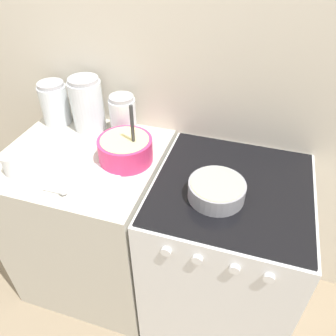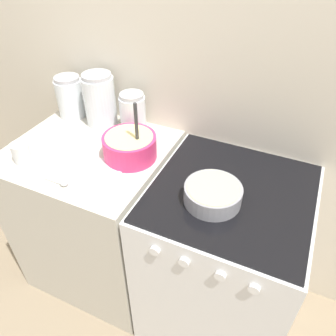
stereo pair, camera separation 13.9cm
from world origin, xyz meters
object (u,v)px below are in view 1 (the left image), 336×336
(stove, at_px, (222,253))
(storage_jar_right, at_px, (123,118))
(storage_jar_left, at_px, (55,106))
(storage_jar_middle, at_px, (88,107))
(tin_can, at_px, (12,164))
(mixing_bowl, at_px, (125,148))
(baking_pan, at_px, (217,190))

(stove, relative_size, storage_jar_right, 4.45)
(storage_jar_left, xyz_separation_m, storage_jar_right, (0.39, 0.00, -0.01))
(storage_jar_middle, bearing_deg, storage_jar_left, 180.00)
(storage_jar_left, bearing_deg, stove, -13.68)
(storage_jar_middle, distance_m, tin_can, 0.47)
(tin_can, bearing_deg, storage_jar_left, 97.02)
(stove, relative_size, tin_can, 9.87)
(stove, distance_m, storage_jar_right, 0.85)
(storage_jar_left, relative_size, storage_jar_right, 1.08)
(mixing_bowl, xyz_separation_m, storage_jar_right, (-0.10, 0.21, 0.02))
(mixing_bowl, bearing_deg, storage_jar_left, 156.83)
(mixing_bowl, bearing_deg, storage_jar_right, 115.35)
(tin_can, bearing_deg, mixing_bowl, 28.54)
(mixing_bowl, bearing_deg, baking_pan, -15.56)
(tin_can, bearing_deg, baking_pan, 7.28)
(storage_jar_left, relative_size, tin_can, 2.40)
(mixing_bowl, xyz_separation_m, storage_jar_left, (-0.49, 0.21, 0.03))
(stove, height_order, baking_pan, baking_pan)
(stove, xyz_separation_m, mixing_bowl, (-0.50, 0.03, 0.53))
(storage_jar_right, distance_m, tin_can, 0.56)
(storage_jar_left, xyz_separation_m, tin_can, (0.05, -0.44, -0.05))
(storage_jar_middle, bearing_deg, tin_can, -107.46)
(stove, bearing_deg, storage_jar_right, 158.14)
(tin_can, bearing_deg, storage_jar_right, 53.05)
(mixing_bowl, xyz_separation_m, tin_can, (-0.43, -0.24, -0.02))
(storage_jar_middle, height_order, tin_can, storage_jar_middle)
(mixing_bowl, relative_size, storage_jar_left, 1.27)
(stove, distance_m, tin_can, 1.08)
(stove, height_order, storage_jar_right, storage_jar_right)
(storage_jar_middle, bearing_deg, baking_pan, -24.27)
(stove, relative_size, baking_pan, 4.07)
(baking_pan, height_order, storage_jar_right, storage_jar_right)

